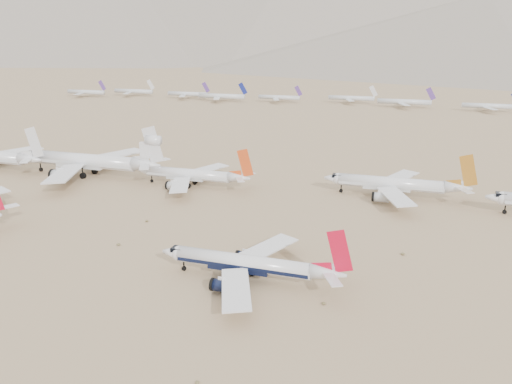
% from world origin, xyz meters
% --- Properties ---
extents(ground, '(7000.00, 7000.00, 0.00)m').
position_xyz_m(ground, '(0.00, 0.00, 0.00)').
color(ground, '#967857').
rests_on(ground, ground).
extents(main_airliner, '(40.14, 39.21, 14.17)m').
position_xyz_m(main_airliner, '(7.55, 6.66, 3.89)').
color(main_airliner, silver).
rests_on(main_airliner, ground).
extents(row2_gold_tail, '(45.33, 44.33, 16.14)m').
position_xyz_m(row2_gold_tail, '(33.64, 77.67, 4.51)').
color(row2_gold_tail, silver).
rests_on(row2_gold_tail, ground).
extents(row2_orange_tail, '(41.93, 41.01, 14.96)m').
position_xyz_m(row2_orange_tail, '(-35.09, 68.63, 4.20)').
color(row2_orange_tail, silver).
rests_on(row2_orange_tail, ground).
extents(row2_white_trijet, '(58.65, 57.31, 20.78)m').
position_xyz_m(row2_white_trijet, '(-77.18, 68.95, 6.02)').
color(row2_white_trijet, silver).
rests_on(row2_white_trijet, ground).
extents(distant_storage_row, '(564.61, 62.88, 13.90)m').
position_xyz_m(distant_storage_row, '(-6.46, 314.69, 4.31)').
color(distant_storage_row, silver).
rests_on(distant_storage_row, ground).
extents(desert_scrub, '(261.14, 128.93, 0.63)m').
position_xyz_m(desert_scrub, '(-6.69, -23.67, 0.28)').
color(desert_scrub, brown).
rests_on(desert_scrub, ground).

